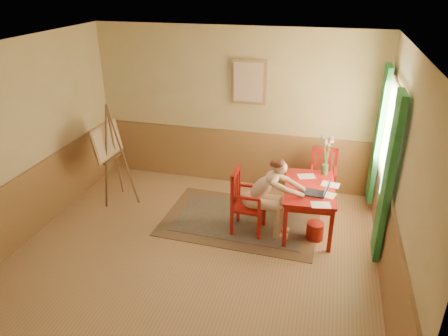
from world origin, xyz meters
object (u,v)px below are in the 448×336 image
(chair_left, at_px, (245,202))
(easel, at_px, (109,145))
(table, at_px, (309,192))
(laptop, at_px, (318,191))
(figure, at_px, (267,193))
(chair_back, at_px, (323,178))

(chair_left, relative_size, easel, 0.58)
(table, relative_size, chair_left, 1.26)
(laptop, bearing_deg, figure, -173.97)
(chair_left, bearing_deg, figure, -0.22)
(chair_left, relative_size, figure, 0.80)
(table, height_order, chair_back, chair_back)
(table, bearing_deg, chair_back, 78.54)
(table, xyz_separation_m, chair_left, (-0.90, -0.28, -0.14))
(table, distance_m, laptop, 0.28)
(table, xyz_separation_m, chair_back, (0.17, 0.84, -0.15))
(table, relative_size, chair_back, 1.31)
(chair_left, distance_m, chair_back, 1.55)
(table, bearing_deg, laptop, -60.01)
(easel, bearing_deg, chair_back, 11.96)
(table, xyz_separation_m, figure, (-0.58, -0.28, 0.05))
(chair_left, xyz_separation_m, chair_back, (1.07, 1.13, -0.02))
(table, distance_m, chair_left, 0.95)
(figure, xyz_separation_m, easel, (-2.69, 0.40, 0.33))
(easel, bearing_deg, chair_left, -9.47)
(chair_back, bearing_deg, easel, -168.04)
(table, relative_size, laptop, 3.11)
(easel, bearing_deg, laptop, -5.44)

